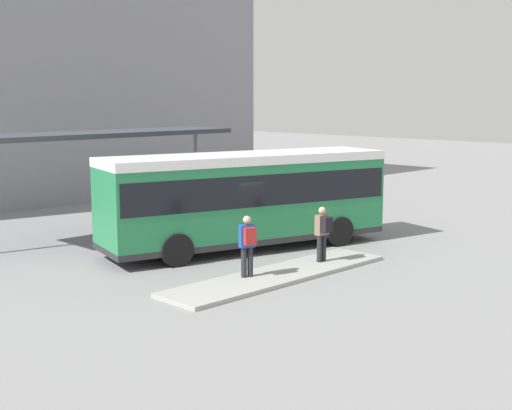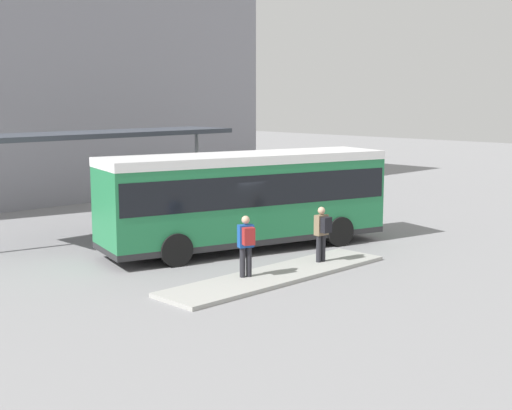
{
  "view_description": "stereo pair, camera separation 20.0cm",
  "coord_description": "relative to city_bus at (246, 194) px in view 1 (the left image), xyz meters",
  "views": [
    {
      "loc": [
        -16.94,
        -17.37,
        5.26
      ],
      "look_at": [
        0.5,
        0.0,
        1.49
      ],
      "focal_mm": 50.0,
      "sensor_mm": 36.0,
      "label": 1
    },
    {
      "loc": [
        -16.8,
        -17.51,
        5.26
      ],
      "look_at": [
        0.5,
        0.0,
        1.49
      ],
      "focal_mm": 50.0,
      "sensor_mm": 36.0,
      "label": 2
    }
  ],
  "objects": [
    {
      "name": "city_bus",
      "position": [
        0.0,
        0.0,
        0.0
      ],
      "size": [
        10.4,
        5.1,
        3.32
      ],
      "rotation": [
        0.0,
        0.0,
        -0.27
      ],
      "color": "#237A47",
      "rests_on": "ground_plane"
    },
    {
      "name": "bicycle_yellow",
      "position": [
        7.75,
        2.19,
        -1.56
      ],
      "size": [
        0.48,
        1.71,
        0.74
      ],
      "rotation": [
        0.0,
        0.0,
        -1.64
      ],
      "color": "black",
      "rests_on": "ground_plane"
    },
    {
      "name": "pedestrian_waiting",
      "position": [
        -3.03,
        -3.17,
        -0.79
      ],
      "size": [
        0.52,
        0.56,
        1.78
      ],
      "rotation": [
        0.0,
        0.0,
        1.19
      ],
      "color": "#232328",
      "rests_on": "curb_island"
    },
    {
      "name": "ground_plane",
      "position": [
        -0.01,
        0.0,
        -1.93
      ],
      "size": [
        120.0,
        120.0,
        0.0
      ],
      "primitive_type": "plane",
      "color": "gray"
    },
    {
      "name": "curb_island",
      "position": [
        -2.03,
        -3.46,
        -1.87
      ],
      "size": [
        7.97,
        1.8,
        0.12
      ],
      "color": "#9E9E99",
      "rests_on": "ground_plane"
    },
    {
      "name": "station_shelter",
      "position": [
        -2.17,
        5.56,
        1.86
      ],
      "size": [
        10.92,
        2.63,
        3.95
      ],
      "color": "#383D47",
      "rests_on": "ground_plane"
    },
    {
      "name": "bicycle_red",
      "position": [
        7.42,
        2.87,
        -1.58
      ],
      "size": [
        0.48,
        1.62,
        0.7
      ],
      "rotation": [
        0.0,
        0.0,
        1.5
      ],
      "color": "black",
      "rests_on": "ground_plane"
    },
    {
      "name": "pedestrian_companion",
      "position": [
        -0.02,
        -3.45,
        -0.81
      ],
      "size": [
        0.44,
        0.47,
        1.74
      ],
      "rotation": [
        0.0,
        0.0,
        1.49
      ],
      "color": "#232328",
      "rests_on": "curb_island"
    }
  ]
}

